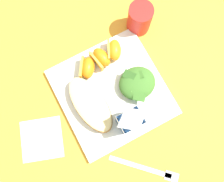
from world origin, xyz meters
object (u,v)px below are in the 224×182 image
green_salad_pile (137,83)px  metal_fork (150,170)px  milk_carton (131,120)px  white_plate (112,92)px  cheesy_pizza_bread (90,105)px  orange_wedge_front (114,50)px  drinking_red_cup (140,19)px  orange_wedge_rear (87,68)px  orange_wedge_middle (101,58)px  paper_napkin (42,139)px

green_salad_pile → metal_fork: green_salad_pile is taller
milk_carton → white_plate: bearing=-88.5°
milk_carton → metal_fork: size_ratio=0.75×
cheesy_pizza_bread → orange_wedge_front: (-0.13, -0.10, 0.00)m
milk_carton → orange_wedge_front: milk_carton is taller
drinking_red_cup → orange_wedge_rear: bearing=16.0°
green_salad_pile → orange_wedge_middle: 0.12m
green_salad_pile → drinking_red_cup: (-0.09, -0.16, 0.01)m
paper_napkin → drinking_red_cup: (-0.39, -0.16, 0.04)m
milk_carton → orange_wedge_front: 0.20m
cheesy_pizza_bread → orange_wedge_middle: (-0.08, -0.10, 0.00)m
cheesy_pizza_bread → drinking_red_cup: bearing=-147.2°
green_salad_pile → orange_wedge_middle: size_ratio=1.52×
orange_wedge_middle → metal_fork: 0.33m
white_plate → orange_wedge_front: 0.12m
paper_napkin → green_salad_pile: bearing=-178.3°
orange_wedge_front → drinking_red_cup: drinking_red_cup is taller
green_salad_pile → orange_wedge_rear: bearing=-45.7°
green_salad_pile → orange_wedge_middle: green_salad_pile is taller
orange_wedge_rear → metal_fork: bearing=93.6°
orange_wedge_front → green_salad_pile: bearing=95.5°
orange_wedge_front → drinking_red_cup: bearing=-156.8°
paper_napkin → drinking_red_cup: drinking_red_cup is taller
cheesy_pizza_bread → orange_wedge_rear: orange_wedge_rear is taller
drinking_red_cup → metal_fork: bearing=65.1°
green_salad_pile → paper_napkin: size_ratio=0.91×
orange_wedge_front → paper_napkin: (0.28, 0.12, -0.03)m
orange_wedge_middle → orange_wedge_rear: same height
orange_wedge_middle → metal_fork: (0.03, 0.32, -0.03)m
white_plate → cheesy_pizza_bread: 0.07m
orange_wedge_middle → orange_wedge_front: bearing=-176.3°
green_salad_pile → milk_carton: bearing=50.1°
white_plate → orange_wedge_middle: (-0.02, -0.09, 0.03)m
white_plate → metal_fork: size_ratio=1.91×
green_salad_pile → metal_fork: size_ratio=0.68×
cheesy_pizza_bread → orange_wedge_rear: 0.10m
milk_carton → orange_wedge_middle: 0.19m
orange_wedge_front → orange_wedge_middle: same height
cheesy_pizza_bread → orange_wedge_rear: size_ratio=2.55×
cheesy_pizza_bread → orange_wedge_middle: 0.13m
cheesy_pizza_bread → orange_wedge_middle: size_ratio=2.70×
white_plate → cheesy_pizza_bread: (0.07, 0.01, 0.03)m
cheesy_pizza_bread → green_salad_pile: (-0.14, 0.01, 0.00)m
orange_wedge_front → metal_fork: (0.07, 0.33, -0.03)m
paper_napkin → milk_carton: bearing=163.1°
orange_wedge_rear → drinking_red_cup: size_ratio=0.76×
white_plate → green_salad_pile: size_ratio=2.80×
green_salad_pile → orange_wedge_rear: 0.14m
white_plate → orange_wedge_rear: bearing=-70.8°
green_salad_pile → orange_wedge_front: 0.11m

